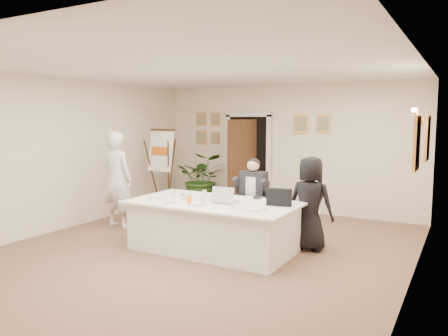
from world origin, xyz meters
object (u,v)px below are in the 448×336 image
object	(u,v)px
conference_table	(213,226)
laptop_bag	(279,197)
standing_man	(117,180)
potted_palm	(202,178)
laptop	(227,194)
flip_chart	(164,175)
oj_glass	(189,200)
standing_woman	(310,203)
seated_man	(252,198)
paper_stack	(252,209)
steel_jug	(183,197)

from	to	relation	value
conference_table	laptop_bag	world-z (taller)	laptop_bag
standing_man	laptop_bag	size ratio (longest dim) A/B	4.97
potted_palm	laptop_bag	distance (m)	4.28
laptop	potted_palm	bearing A→B (deg)	122.56
flip_chart	oj_glass	world-z (taller)	flip_chart
laptop	standing_woman	bearing A→B (deg)	29.35
standing_woman	oj_glass	size ratio (longest dim) A/B	11.38
seated_man	paper_stack	world-z (taller)	seated_man
flip_chart	oj_glass	size ratio (longest dim) A/B	13.84
seated_man	conference_table	bearing A→B (deg)	-105.40
laptop	oj_glass	bearing A→B (deg)	-146.24
seated_man	steel_jug	world-z (taller)	seated_man
conference_table	paper_stack	size ratio (longest dim) A/B	7.99
conference_table	laptop_bag	xyz separation A→B (m)	(1.01, 0.20, 0.51)
standing_woman	laptop_bag	bearing A→B (deg)	68.96
standing_woman	paper_stack	distance (m)	1.16
conference_table	potted_palm	distance (m)	3.76
seated_man	steel_jug	xyz separation A→B (m)	(-0.68, -1.09, 0.13)
flip_chart	standing_woman	bearing A→B (deg)	-16.92
seated_man	oj_glass	bearing A→B (deg)	-111.86
flip_chart	standing_woman	world-z (taller)	flip_chart
conference_table	standing_man	size ratio (longest dim) A/B	1.43
conference_table	potted_palm	xyz separation A→B (m)	(-2.14, 3.09, 0.23)
seated_man	paper_stack	xyz separation A→B (m)	(0.57, -1.18, 0.09)
conference_table	seated_man	size ratio (longest dim) A/B	1.86
conference_table	oj_glass	size ratio (longest dim) A/B	20.15
seated_man	oj_glass	distance (m)	1.34
laptop_bag	paper_stack	world-z (taller)	laptop_bag
standing_man	steel_jug	size ratio (longest dim) A/B	16.62
seated_man	laptop_bag	world-z (taller)	seated_man
standing_man	oj_glass	distance (m)	2.22
steel_jug	conference_table	bearing A→B (deg)	20.19
flip_chart	oj_glass	bearing A→B (deg)	-45.93
seated_man	potted_palm	bearing A→B (deg)	136.22
standing_man	standing_woman	distance (m)	3.66
laptop	steel_jug	size ratio (longest dim) A/B	3.37
standing_woman	paper_stack	size ratio (longest dim) A/B	4.51
standing_woman	potted_palm	world-z (taller)	standing_woman
potted_palm	paper_stack	world-z (taller)	potted_palm
potted_palm	laptop_bag	xyz separation A→B (m)	(3.15, -2.89, 0.28)
potted_palm	steel_jug	world-z (taller)	potted_palm
potted_palm	steel_jug	size ratio (longest dim) A/B	11.38
laptop_bag	paper_stack	bearing A→B (deg)	-125.76
flip_chart	laptop	distance (m)	3.21
flip_chart	steel_jug	size ratio (longest dim) A/B	16.36
laptop	paper_stack	world-z (taller)	laptop
paper_stack	oj_glass	world-z (taller)	oj_glass
paper_stack	steel_jug	world-z (taller)	steel_jug
laptop_bag	paper_stack	xyz separation A→B (m)	(-0.22, -0.46, -0.11)
conference_table	flip_chart	bearing A→B (deg)	141.35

